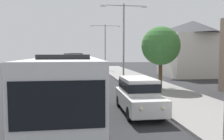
# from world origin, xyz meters

# --- Properties ---
(bus_lead) EXTENTS (2.58, 12.42, 3.21)m
(bus_lead) POSITION_xyz_m (-1.30, 12.75, 1.69)
(bus_lead) COLOR silver
(bus_lead) RESTS_ON ground_plane
(bus_second_in_line) EXTENTS (2.58, 11.93, 3.21)m
(bus_second_in_line) POSITION_xyz_m (-1.30, 26.66, 1.69)
(bus_second_in_line) COLOR silver
(bus_second_in_line) RESTS_ON ground_plane
(bus_middle) EXTENTS (2.58, 11.26, 3.21)m
(bus_middle) POSITION_xyz_m (-1.30, 39.72, 1.69)
(bus_middle) COLOR #33724C
(bus_middle) RESTS_ON ground_plane
(white_suv) EXTENTS (1.86, 4.88, 1.90)m
(white_suv) POSITION_xyz_m (2.40, 13.11, 1.03)
(white_suv) COLOR white
(white_suv) RESTS_ON ground_plane
(streetlamp_mid) EXTENTS (5.14, 0.28, 8.45)m
(streetlamp_mid) POSITION_xyz_m (4.10, 26.15, 5.26)
(streetlamp_mid) COLOR gray
(streetlamp_mid) RESTS_ON sidewalk
(streetlamp_far) EXTENTS (5.68, 0.28, 8.37)m
(streetlamp_far) POSITION_xyz_m (4.10, 44.39, 5.25)
(streetlamp_far) COLOR gray
(streetlamp_far) RESTS_ON sidewalk
(roadside_tree) EXTENTS (3.38, 3.38, 5.43)m
(roadside_tree) POSITION_xyz_m (6.30, 20.46, 3.87)
(roadside_tree) COLOR #4C3823
(roadside_tree) RESTS_ON sidewalk
(house_distant_gabled) EXTENTS (7.97, 7.69, 7.66)m
(house_distant_gabled) POSITION_xyz_m (14.78, 31.23, 3.90)
(house_distant_gabled) COLOR beige
(house_distant_gabled) RESTS_ON ground_plane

